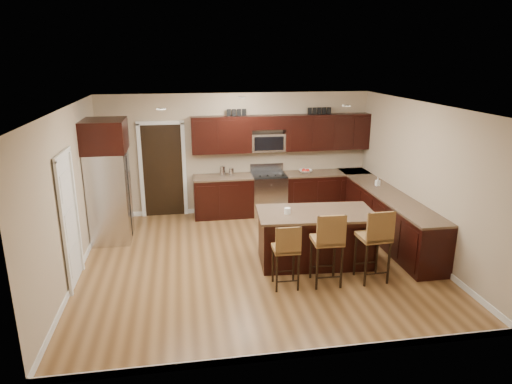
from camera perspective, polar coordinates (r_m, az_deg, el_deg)
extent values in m
plane|color=brown|center=(8.14, 0.08, -8.57)|extent=(6.00, 6.00, 0.00)
plane|color=silver|center=(7.40, 0.09, 10.70)|extent=(6.00, 6.00, 0.00)
plane|color=tan|center=(10.30, -2.43, 4.79)|extent=(6.00, 0.00, 6.00)
plane|color=tan|center=(7.77, -22.29, -0.44)|extent=(0.00, 5.50, 5.50)
plane|color=tan|center=(8.65, 20.09, 1.46)|extent=(0.00, 5.50, 5.50)
cube|color=black|center=(10.21, -4.11, -0.64)|extent=(1.30, 0.60, 0.88)
cube|color=black|center=(10.67, 8.71, -0.01)|extent=(1.94, 0.60, 0.88)
cube|color=black|center=(9.18, 16.47, -3.31)|extent=(0.60, 3.35, 0.88)
cube|color=brown|center=(10.08, -4.16, 1.86)|extent=(1.30, 0.63, 0.04)
cube|color=brown|center=(10.55, 8.82, 2.38)|extent=(1.94, 0.63, 0.04)
cube|color=brown|center=(9.04, 16.71, -0.57)|extent=(0.63, 3.35, 0.04)
cube|color=black|center=(10.02, -4.35, 7.15)|extent=(1.30, 0.33, 0.80)
cube|color=black|center=(10.49, 8.82, 7.43)|extent=(1.94, 0.33, 0.80)
cube|color=black|center=(10.12, 1.51, 8.72)|extent=(0.76, 0.33, 0.30)
cube|color=silver|center=(10.34, 1.58, -0.31)|extent=(0.76, 0.64, 0.90)
cube|color=black|center=(10.22, 1.60, 2.16)|extent=(0.76, 0.60, 0.03)
cube|color=black|center=(10.06, 1.90, -0.80)|extent=(0.65, 0.01, 0.45)
cube|color=silver|center=(10.45, 1.32, 3.11)|extent=(0.76, 0.05, 0.18)
cube|color=silver|center=(10.21, 1.47, 6.23)|extent=(0.76, 0.31, 0.40)
cube|color=black|center=(10.30, -11.56, 2.63)|extent=(0.85, 0.03, 2.06)
cube|color=white|center=(7.59, -22.35, -3.47)|extent=(0.03, 0.80, 2.04)
cube|color=black|center=(7.99, 7.38, -5.76)|extent=(1.94, 1.07, 0.88)
cube|color=brown|center=(7.83, 7.50, -2.65)|extent=(2.05, 1.18, 0.04)
cube|color=black|center=(8.15, 7.28, -8.33)|extent=(1.85, 0.99, 0.09)
cube|color=olive|center=(7.05, 3.74, -7.08)|extent=(0.40, 0.40, 0.06)
cube|color=olive|center=(6.81, 4.08, -6.09)|extent=(0.39, 0.04, 0.42)
cylinder|color=black|center=(7.01, 2.64, -10.21)|extent=(0.03, 0.03, 0.61)
cylinder|color=black|center=(7.08, 5.34, -9.97)|extent=(0.03, 0.03, 0.61)
cylinder|color=black|center=(7.30, 2.09, -9.03)|extent=(0.03, 0.03, 0.61)
cylinder|color=black|center=(7.37, 4.68, -8.83)|extent=(0.03, 0.03, 0.61)
cube|color=olive|center=(7.18, 8.86, -5.98)|extent=(0.46, 0.46, 0.06)
cube|color=olive|center=(6.91, 9.41, -4.82)|extent=(0.45, 0.06, 0.48)
cylinder|color=black|center=(7.11, 7.71, -9.52)|extent=(0.04, 0.04, 0.70)
cylinder|color=black|center=(7.23, 10.67, -9.22)|extent=(0.04, 0.04, 0.70)
cylinder|color=black|center=(7.45, 6.84, -8.24)|extent=(0.04, 0.04, 0.70)
cylinder|color=black|center=(7.56, 9.68, -7.98)|extent=(0.04, 0.04, 0.70)
cube|color=olive|center=(7.44, 14.46, -5.46)|extent=(0.48, 0.48, 0.06)
cube|color=olive|center=(7.19, 15.33, -4.29)|extent=(0.46, 0.07, 0.49)
cylinder|color=black|center=(7.36, 13.44, -8.91)|extent=(0.04, 0.04, 0.70)
cylinder|color=black|center=(7.51, 16.21, -8.59)|extent=(0.04, 0.04, 0.70)
cylinder|color=black|center=(7.68, 12.33, -7.70)|extent=(0.04, 0.04, 0.70)
cylinder|color=black|center=(7.83, 15.01, -7.42)|extent=(0.04, 0.04, 0.70)
cube|color=silver|center=(9.19, -17.79, -0.52)|extent=(0.72, 0.88, 1.76)
cube|color=black|center=(9.14, -15.54, -0.42)|extent=(0.01, 0.02, 1.67)
cylinder|color=silver|center=(9.04, -15.47, -0.02)|extent=(0.02, 0.02, 0.78)
cylinder|color=silver|center=(9.19, -15.37, 0.26)|extent=(0.02, 0.02, 0.78)
cube|color=black|center=(8.93, -18.45, 6.70)|extent=(0.78, 0.94, 0.59)
cube|color=brown|center=(9.67, 7.01, -4.44)|extent=(1.18, 0.96, 0.01)
imported|color=silver|center=(10.39, 6.19, 2.58)|extent=(0.30, 0.30, 0.07)
imported|color=#B2B2B2|center=(9.62, 14.97, 1.26)|extent=(0.09, 0.09, 0.17)
cylinder|color=silver|center=(10.05, -4.20, 2.59)|extent=(0.12, 0.12, 0.23)
cylinder|color=silver|center=(10.07, -3.11, 2.50)|extent=(0.11, 0.11, 0.17)
cylinder|color=white|center=(7.68, 3.94, -2.37)|extent=(0.10, 0.10, 0.10)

